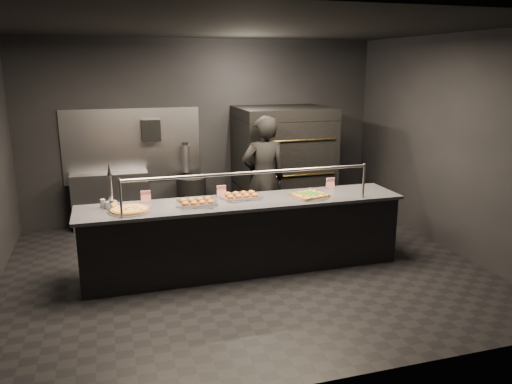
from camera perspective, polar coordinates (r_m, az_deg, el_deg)
room at (r=6.18m, az=-1.73°, el=4.26°), size 6.04×6.00×3.00m
service_counter at (r=6.40m, az=-1.34°, el=-4.94°), size 4.10×0.78×1.37m
pizza_oven at (r=8.38m, az=3.07°, el=3.22°), size 1.50×1.23×1.91m
prep_shelf at (r=8.42m, az=-16.24°, el=-0.90°), size 1.20×0.35×0.90m
towel_dispenser at (r=8.31m, az=-11.93°, el=6.92°), size 0.30×0.20×0.35m
fire_extinguisher at (r=8.46m, az=-8.05°, el=3.85°), size 0.14×0.14×0.51m
beer_tap at (r=6.15m, az=-16.25°, el=-0.37°), size 0.14×0.20×0.54m
round_pizza at (r=6.00m, az=-14.21°, el=-1.98°), size 0.51×0.51×0.03m
slider_tray_a at (r=6.12m, az=-6.76°, el=-1.19°), size 0.54×0.47×0.07m
slider_tray_b at (r=6.39m, az=-1.70°, el=-0.44°), size 0.54×0.47×0.07m
square_pizza at (r=6.49m, az=6.15°, el=-0.36°), size 0.51×0.51×0.05m
condiment_jar at (r=6.23m, az=-16.83°, el=-1.26°), size 0.16×0.06×0.10m
tent_cards at (r=6.50m, az=-2.31°, el=0.24°), size 2.62×0.04×0.15m
trash_bin at (r=8.28m, az=-7.36°, el=-1.03°), size 0.48×0.48×0.80m
worker at (r=7.45m, az=0.89°, el=1.58°), size 0.69×0.46×1.87m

